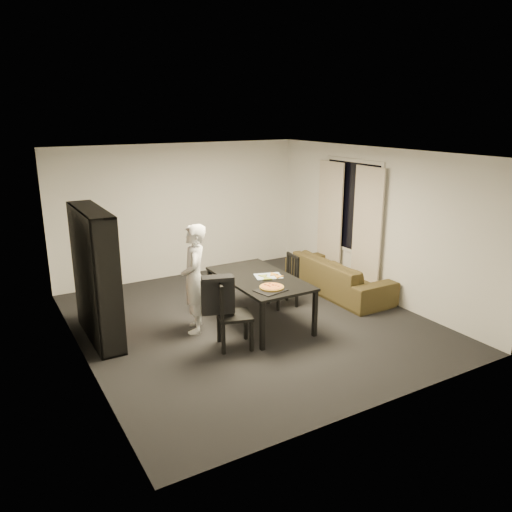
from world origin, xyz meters
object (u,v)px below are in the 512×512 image
person (194,279)px  baking_tray (271,290)px  chair_left (228,310)px  pepperoni_pizza (272,287)px  dining_table (259,281)px  sofa (338,276)px  chair_right (287,277)px  bookshelf (96,275)px

person → baking_tray: size_ratio=4.07×
chair_left → pepperoni_pizza: bearing=-73.8°
dining_table → chair_left: size_ratio=1.82×
chair_left → sofa: bearing=-53.4°
chair_right → sofa: (1.13, 0.03, -0.18)m
chair_left → person: bearing=29.2°
bookshelf → chair_right: bookshelf is taller
dining_table → sofa: bearing=12.9°
bookshelf → pepperoni_pizza: (2.16, -1.23, -0.19)m
person → pepperoni_pizza: size_ratio=4.65×
bookshelf → pepperoni_pizza: bookshelf is taller
pepperoni_pizza → person: bearing=138.5°
bookshelf → sofa: size_ratio=0.87×
bookshelf → sofa: bearing=-3.4°
pepperoni_pizza → sofa: pepperoni_pizza is taller
chair_right → pepperoni_pizza: (-0.90, -0.94, 0.26)m
chair_left → sofa: chair_left is taller
person → pepperoni_pizza: 1.15m
chair_right → baking_tray: chair_right is taller
baking_tray → sofa: (2.08, 1.03, -0.42)m
chair_left → pepperoni_pizza: chair_left is taller
bookshelf → pepperoni_pizza: size_ratio=5.43×
chair_right → sofa: 1.14m
dining_table → chair_right: size_ratio=2.02×
dining_table → sofa: dining_table is taller
dining_table → chair_right: chair_right is taller
bookshelf → baking_tray: bookshelf is taller
pepperoni_pizza → sofa: bearing=25.7°
dining_table → bookshelf: bearing=163.1°
dining_table → pepperoni_pizza: bearing=-101.6°
dining_table → baking_tray: (-0.17, -0.60, 0.07)m
chair_right → person: person is taller
chair_right → chair_left: bearing=-54.2°
bookshelf → person: 1.39m
bookshelf → baking_tray: (2.11, -1.29, -0.21)m
chair_right → person: 1.79m
baking_tray → sofa: baking_tray is taller
dining_table → chair_right: (0.78, 0.40, -0.17)m
chair_right → baking_tray: size_ratio=2.19×
dining_table → baking_tray: size_ratio=4.43×
dining_table → chair_left: 0.97m
dining_table → chair_left: chair_left is taller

